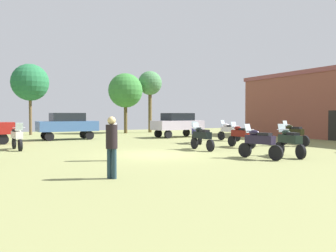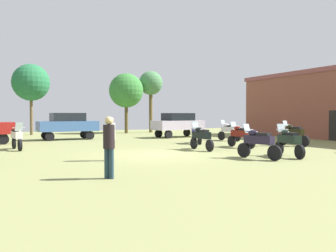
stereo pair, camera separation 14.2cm
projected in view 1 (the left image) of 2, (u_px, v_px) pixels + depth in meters
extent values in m
cube|color=olive|center=(158.00, 155.00, 16.57)|extent=(44.00, 52.00, 0.02)
cube|color=black|center=(336.00, 126.00, 25.18)|extent=(0.08, 1.20, 2.20)
cylinder|color=black|center=(232.00, 141.00, 20.77)|extent=(0.17, 0.63, 0.63)
cylinder|color=black|center=(251.00, 143.00, 19.40)|extent=(0.17, 0.63, 0.63)
cube|color=maroon|center=(241.00, 133.00, 20.07)|extent=(0.46, 1.38, 0.36)
ellipsoid|color=maroon|center=(238.00, 128.00, 20.32)|extent=(0.36, 0.50, 0.24)
cube|color=black|center=(244.00, 129.00, 19.86)|extent=(0.34, 0.58, 0.12)
cube|color=silver|center=(234.00, 125.00, 20.61)|extent=(0.37, 0.18, 0.39)
cylinder|color=#B7B7BC|center=(235.00, 126.00, 20.52)|extent=(0.62, 0.08, 0.04)
cylinder|color=black|center=(194.00, 143.00, 19.31)|extent=(0.13, 0.61, 0.61)
cylinder|color=black|center=(210.00, 145.00, 17.91)|extent=(0.13, 0.61, 0.61)
cube|color=black|center=(202.00, 135.00, 18.60)|extent=(0.38, 1.33, 0.36)
ellipsoid|color=black|center=(199.00, 130.00, 18.85)|extent=(0.33, 0.48, 0.24)
cube|color=black|center=(204.00, 131.00, 18.38)|extent=(0.31, 0.56, 0.12)
cube|color=silver|center=(196.00, 126.00, 19.14)|extent=(0.36, 0.16, 0.39)
cylinder|color=#B7B7BC|center=(197.00, 127.00, 19.06)|extent=(0.62, 0.04, 0.04)
cylinder|color=black|center=(20.00, 145.00, 18.05)|extent=(0.21, 0.63, 0.62)
cylinder|color=black|center=(14.00, 143.00, 19.26)|extent=(0.21, 0.63, 0.62)
cube|color=silver|center=(17.00, 135.00, 18.64)|extent=(0.55, 1.30, 0.36)
ellipsoid|color=silver|center=(18.00, 130.00, 18.40)|extent=(0.39, 0.52, 0.24)
cube|color=black|center=(16.00, 130.00, 18.81)|extent=(0.38, 0.60, 0.12)
cube|color=silver|center=(19.00, 127.00, 18.13)|extent=(0.38, 0.20, 0.39)
cylinder|color=#B7B7BC|center=(19.00, 128.00, 18.21)|extent=(0.62, 0.13, 0.04)
cylinder|color=black|center=(221.00, 136.00, 25.87)|extent=(0.24, 0.65, 0.64)
cylinder|color=black|center=(237.00, 137.00, 24.67)|extent=(0.24, 0.65, 0.64)
cube|color=silver|center=(229.00, 129.00, 25.25)|extent=(0.60, 1.32, 0.36)
ellipsoid|color=silver|center=(226.00, 125.00, 25.47)|extent=(0.41, 0.53, 0.24)
cube|color=black|center=(231.00, 126.00, 25.07)|extent=(0.40, 0.61, 0.12)
cube|color=silver|center=(223.00, 123.00, 25.72)|extent=(0.38, 0.22, 0.39)
cylinder|color=#B7B7BC|center=(224.00, 124.00, 25.65)|extent=(0.62, 0.15, 0.04)
cylinder|color=black|center=(280.00, 148.00, 16.38)|extent=(0.24, 0.63, 0.62)
cylinder|color=black|center=(301.00, 152.00, 14.85)|extent=(0.24, 0.63, 0.62)
cube|color=black|center=(290.00, 139.00, 15.60)|extent=(0.62, 1.39, 0.36)
ellipsoid|color=black|center=(286.00, 132.00, 15.89)|extent=(0.41, 0.53, 0.24)
cube|color=black|center=(293.00, 134.00, 15.37)|extent=(0.41, 0.61, 0.12)
cube|color=silver|center=(282.00, 128.00, 16.21)|extent=(0.38, 0.22, 0.39)
cylinder|color=#B7B7BC|center=(283.00, 129.00, 16.11)|extent=(0.61, 0.16, 0.04)
cylinder|color=black|center=(245.00, 150.00, 15.49)|extent=(0.28, 0.65, 0.64)
cylinder|color=black|center=(276.00, 153.00, 14.33)|extent=(0.28, 0.65, 0.64)
cube|color=black|center=(260.00, 140.00, 14.89)|extent=(0.68, 1.36, 0.36)
ellipsoid|color=black|center=(254.00, 133.00, 15.11)|extent=(0.43, 0.55, 0.24)
cube|color=black|center=(265.00, 134.00, 14.71)|extent=(0.43, 0.62, 0.12)
cube|color=silver|center=(248.00, 128.00, 15.35)|extent=(0.39, 0.24, 0.39)
cylinder|color=#B7B7BC|center=(250.00, 130.00, 15.27)|extent=(0.61, 0.19, 0.04)
cylinder|color=black|center=(283.00, 140.00, 21.72)|extent=(0.22, 0.68, 0.67)
cylinder|color=black|center=(304.00, 141.00, 20.52)|extent=(0.22, 0.68, 0.67)
cube|color=black|center=(293.00, 132.00, 21.10)|extent=(0.54, 1.28, 0.36)
ellipsoid|color=black|center=(290.00, 127.00, 21.32)|extent=(0.39, 0.52, 0.24)
cube|color=black|center=(297.00, 128.00, 20.92)|extent=(0.38, 0.60, 0.12)
cube|color=silver|center=(285.00, 124.00, 21.57)|extent=(0.38, 0.20, 0.39)
cylinder|color=#B7B7BC|center=(287.00, 125.00, 21.50)|extent=(0.62, 0.13, 0.04)
cylinder|color=black|center=(194.00, 138.00, 23.50)|extent=(0.29, 0.61, 0.60)
cylinder|color=black|center=(200.00, 140.00, 21.99)|extent=(0.29, 0.61, 0.60)
cube|color=navy|center=(197.00, 132.00, 22.73)|extent=(0.71, 1.35, 0.36)
ellipsoid|color=navy|center=(196.00, 127.00, 23.01)|extent=(0.44, 0.55, 0.24)
cube|color=black|center=(198.00, 128.00, 22.50)|extent=(0.45, 0.62, 0.12)
cube|color=silver|center=(194.00, 124.00, 23.32)|extent=(0.39, 0.25, 0.39)
cylinder|color=#B7B7BC|center=(195.00, 125.00, 23.23)|extent=(0.61, 0.21, 0.04)
cylinder|color=black|center=(3.00, 139.00, 22.06)|extent=(0.64, 0.22, 0.64)
cylinder|color=black|center=(3.00, 138.00, 23.35)|extent=(0.64, 0.22, 0.64)
cylinder|color=black|center=(168.00, 134.00, 27.68)|extent=(0.67, 0.31, 0.64)
cylinder|color=black|center=(158.00, 134.00, 28.86)|extent=(0.67, 0.31, 0.64)
cylinder|color=black|center=(197.00, 133.00, 29.34)|extent=(0.67, 0.31, 0.64)
cylinder|color=black|center=(186.00, 133.00, 30.52)|extent=(0.67, 0.31, 0.64)
cube|color=#B7ACC1|center=(178.00, 125.00, 29.08)|extent=(4.52, 2.41, 0.75)
cube|color=black|center=(178.00, 117.00, 29.05)|extent=(2.57, 1.91, 0.61)
cylinder|color=black|center=(49.00, 137.00, 24.95)|extent=(0.65, 0.26, 0.64)
cylinder|color=black|center=(45.00, 135.00, 26.19)|extent=(0.65, 0.26, 0.64)
cylinder|color=black|center=(90.00, 135.00, 26.42)|extent=(0.65, 0.26, 0.64)
cylinder|color=black|center=(84.00, 134.00, 27.67)|extent=(0.65, 0.26, 0.64)
cube|color=#3A5F97|center=(67.00, 126.00, 26.29)|extent=(4.42, 2.10, 0.75)
cube|color=black|center=(67.00, 117.00, 26.26)|extent=(2.47, 1.75, 0.61)
cylinder|color=#1F3541|center=(114.00, 164.00, 10.27)|extent=(0.14, 0.14, 0.88)
cylinder|color=#1F3541|center=(109.00, 163.00, 10.34)|extent=(0.14, 0.14, 0.88)
cylinder|color=black|center=(112.00, 137.00, 10.28)|extent=(0.48, 0.48, 0.70)
sphere|color=tan|center=(112.00, 121.00, 10.26)|extent=(0.24, 0.24, 0.24)
cylinder|color=#222F40|center=(113.00, 150.00, 14.25)|extent=(0.14, 0.14, 0.86)
cylinder|color=#222F40|center=(111.00, 150.00, 14.39)|extent=(0.14, 0.14, 0.86)
cylinder|color=silver|center=(112.00, 131.00, 14.30)|extent=(0.41, 0.41, 0.68)
sphere|color=tan|center=(112.00, 120.00, 14.28)|extent=(0.23, 0.23, 0.23)
cylinder|color=brown|center=(150.00, 110.00, 37.01)|extent=(0.37, 0.37, 4.62)
sphere|color=#447848|center=(150.00, 83.00, 36.91)|extent=(2.50, 2.50, 2.50)
cylinder|color=brown|center=(30.00, 113.00, 32.45)|extent=(0.27, 0.27, 4.08)
sphere|color=#22653A|center=(30.00, 82.00, 32.36)|extent=(3.39, 3.39, 3.39)
cylinder|color=#4E4023|center=(126.00, 116.00, 35.19)|extent=(0.34, 0.34, 3.51)
sphere|color=#337631|center=(125.00, 90.00, 35.11)|extent=(3.42, 3.42, 3.42)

